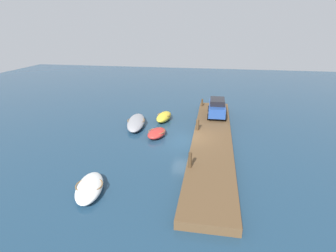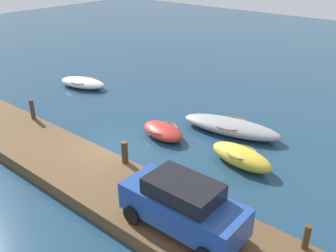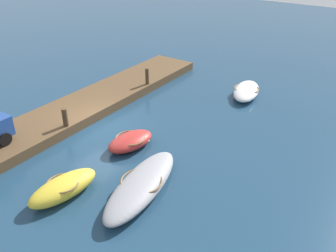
% 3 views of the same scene
% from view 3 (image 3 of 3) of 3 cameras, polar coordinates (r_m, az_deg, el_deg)
% --- Properties ---
extents(ground_plane, '(84.00, 84.00, 0.00)m').
position_cam_3_polar(ground_plane, '(19.87, -11.09, -0.08)').
color(ground_plane, navy).
extents(dock_platform, '(21.32, 3.18, 0.53)m').
position_cam_3_polar(dock_platform, '(21.12, -15.06, 2.05)').
color(dock_platform, brown).
rests_on(dock_platform, ground_plane).
extents(motorboat_grey, '(5.35, 2.53, 0.71)m').
position_cam_3_polar(motorboat_grey, '(14.75, -4.20, -9.24)').
color(motorboat_grey, '#939399').
rests_on(motorboat_grey, ground_plane).
extents(rowboat_white, '(3.66, 2.30, 0.64)m').
position_cam_3_polar(rowboat_white, '(23.58, 12.29, 5.47)').
color(rowboat_white, white).
rests_on(rowboat_white, ground_plane).
extents(rowboat_yellow, '(3.15, 1.61, 0.83)m').
position_cam_3_polar(rowboat_yellow, '(15.06, -16.23, -9.33)').
color(rowboat_yellow, gold).
rests_on(rowboat_yellow, ground_plane).
extents(dinghy_red, '(2.70, 1.80, 0.67)m').
position_cam_3_polar(dinghy_red, '(17.62, -5.97, -2.38)').
color(dinghy_red, '#B72D28').
rests_on(dinghy_red, ground_plane).
extents(mooring_post_west, '(0.23, 0.23, 1.05)m').
position_cam_3_polar(mooring_post_west, '(23.43, -3.33, 7.85)').
color(mooring_post_west, '#47331E').
rests_on(mooring_post_west, dock_platform).
extents(mooring_post_mid_west, '(0.27, 0.27, 0.95)m').
position_cam_3_polar(mooring_post_mid_west, '(19.01, -15.99, 1.31)').
color(mooring_post_mid_west, '#47331E').
rests_on(mooring_post_mid_west, dock_platform).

